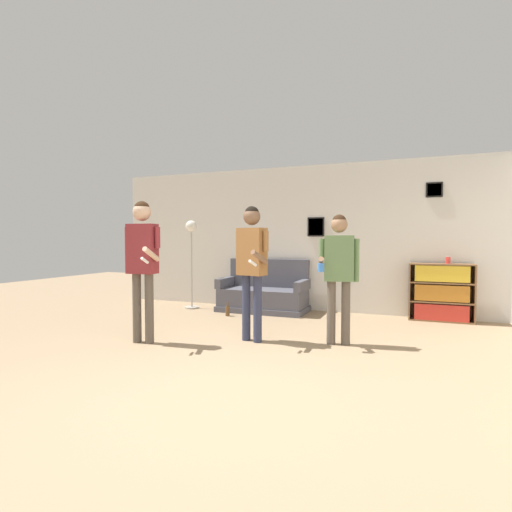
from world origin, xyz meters
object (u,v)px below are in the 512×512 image
object	(u,v)px
person_player_foreground_left	(142,255)
person_watcher_holding_cup	(339,265)
bookshelf	(441,292)
floor_lamp	(191,244)
person_player_foreground_center	(252,258)
couch	(264,294)
bottle_on_floor	(228,311)
drinking_cup	(448,260)

from	to	relation	value
person_player_foreground_left	person_watcher_holding_cup	distance (m)	2.49
person_watcher_holding_cup	bookshelf	bearing A→B (deg)	58.03
floor_lamp	person_player_foreground_center	distance (m)	2.77
couch	bookshelf	xyz separation A→B (m)	(3.00, 0.19, 0.16)
floor_lamp	person_player_foreground_left	xyz separation A→B (m)	(0.76, -2.48, -0.10)
bottle_on_floor	person_player_foreground_left	bearing A→B (deg)	-96.44
bookshelf	person_player_foreground_left	bearing A→B (deg)	-141.32
person_player_foreground_left	drinking_cup	distance (m)	4.73
couch	bottle_on_floor	size ratio (longest dim) A/B	6.76
bookshelf	drinking_cup	xyz separation A→B (m)	(0.09, 0.00, 0.52)
bottle_on_floor	person_player_foreground_center	bearing A→B (deg)	-54.10
bookshelf	bottle_on_floor	size ratio (longest dim) A/B	4.10
couch	person_watcher_holding_cup	world-z (taller)	person_watcher_holding_cup
person_watcher_holding_cup	drinking_cup	distance (m)	2.50
couch	person_player_foreground_left	size ratio (longest dim) A/B	0.89
person_player_foreground_center	drinking_cup	world-z (taller)	person_player_foreground_center
couch	person_watcher_holding_cup	bearing A→B (deg)	-47.93
bookshelf	person_player_foreground_center	distance (m)	3.38
couch	floor_lamp	bearing A→B (deg)	-170.22
bottle_on_floor	floor_lamp	bearing A→B (deg)	154.92
person_watcher_holding_cup	drinking_cup	xyz separation A→B (m)	(1.39, 2.08, -0.01)
floor_lamp	person_watcher_holding_cup	distance (m)	3.52
person_player_foreground_center	bottle_on_floor	world-z (taller)	person_player_foreground_center
person_watcher_holding_cup	bottle_on_floor	world-z (taller)	person_watcher_holding_cup
floor_lamp	drinking_cup	distance (m)	4.51
person_player_foreground_left	person_watcher_holding_cup	world-z (taller)	person_player_foreground_left
person_player_foreground_left	bottle_on_floor	distance (m)	2.28
person_player_foreground_center	drinking_cup	bearing A→B (deg)	43.33
person_player_foreground_left	bottle_on_floor	size ratio (longest dim) A/B	7.57
person_player_foreground_center	person_watcher_holding_cup	distance (m)	1.11
couch	person_watcher_holding_cup	xyz separation A→B (m)	(1.70, -1.89, 0.70)
floor_lamp	bottle_on_floor	size ratio (longest dim) A/B	7.06
bottle_on_floor	drinking_cup	bearing A→B (deg)	14.31
floor_lamp	person_watcher_holding_cup	bearing A→B (deg)	-27.96
person_player_foreground_left	person_watcher_holding_cup	xyz separation A→B (m)	(2.34, 0.84, -0.13)
bookshelf	drinking_cup	size ratio (longest dim) A/B	9.22
bookshelf	bottle_on_floor	xyz separation A→B (m)	(-3.41, -0.89, -0.37)
floor_lamp	drinking_cup	xyz separation A→B (m)	(4.49, 0.43, -0.24)
floor_lamp	person_player_foreground_left	bearing A→B (deg)	-73.01
bookshelf	person_player_foreground_center	size ratio (longest dim) A/B	0.56
floor_lamp	couch	bearing A→B (deg)	9.78
bottle_on_floor	bookshelf	bearing A→B (deg)	14.67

